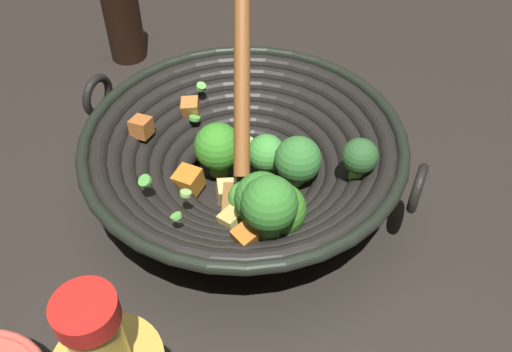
# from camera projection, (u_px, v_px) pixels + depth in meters

# --- Properties ---
(ground_plane) EXTENTS (4.00, 4.00, 0.00)m
(ground_plane) POSITION_uv_depth(u_px,v_px,m) (246.00, 187.00, 0.68)
(ground_plane) COLOR #28231E
(wok) EXTENTS (0.39, 0.37, 0.25)m
(wok) POSITION_uv_depth(u_px,v_px,m) (247.00, 155.00, 0.64)
(wok) COLOR black
(wok) RESTS_ON ground
(soy_sauce_bottle) EXTENTS (0.06, 0.06, 0.20)m
(soy_sauce_bottle) POSITION_uv_depth(u_px,v_px,m) (122.00, 10.00, 0.83)
(soy_sauce_bottle) COLOR black
(soy_sauce_bottle) RESTS_ON ground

